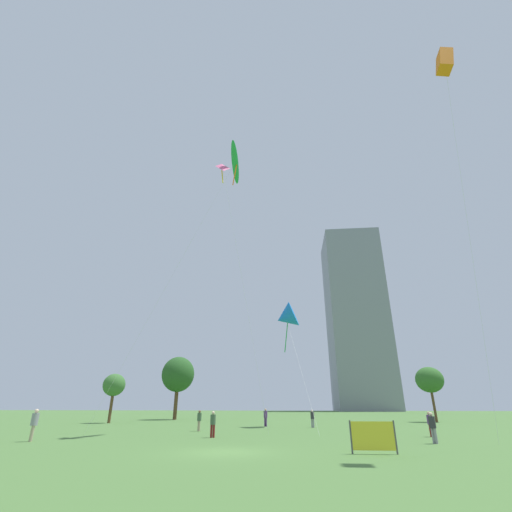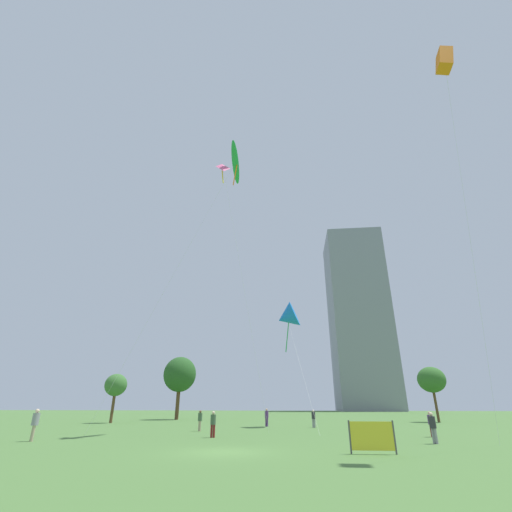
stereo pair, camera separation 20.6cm
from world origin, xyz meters
The scene contains 17 objects.
ground centered at (0.00, 0.00, 0.00)m, with size 280.00×280.00×0.00m, color #4C7538.
person_standing_0 centered at (11.41, 5.64, 0.98)m, with size 0.38×0.38×1.70m.
person_standing_1 centered at (-13.11, 3.69, 1.08)m, with size 0.42×0.42×1.87m.
person_standing_2 centered at (12.78, 10.73, 0.96)m, with size 0.37×0.37×1.66m.
person_standing_3 centered at (-2.62, 8.04, 0.98)m, with size 0.38×0.38×1.70m.
person_standing_4 centered at (4.51, 21.12, 0.96)m, with size 0.37×0.37×1.66m.
person_standing_5 centered at (-0.44, 22.51, 1.01)m, with size 0.39×0.39×1.75m.
person_standing_6 centered at (-5.41, 14.36, 0.97)m, with size 0.37×0.37×1.67m.
kite_flying_1 centered at (-3.14, 10.00, 23.97)m, with size 4.85×2.79×25.06m.
kite_flying_2 centered at (14.93, 0.51, 24.51)m, with size 1.42×5.68×25.77m.
kite_flying_3 centered at (2.07, 22.43, 11.62)m, with size 4.44×13.32×13.39m.
kite_flying_4 centered at (-2.27, 11.56, 25.89)m, with size 11.51×4.72×27.42m.
park_tree_0 centered at (-20.83, 27.49, 4.47)m, with size 2.80×2.80×5.91m.
park_tree_1 centered at (20.98, 35.77, 5.31)m, with size 3.68×3.68×7.02m.
park_tree_2 centered at (-16.54, 39.64, 6.68)m, with size 5.19×5.19×9.45m.
distant_highrise_0 centered at (25.82, 131.84, 35.35)m, with size 22.01×25.83×70.69m, color gray.
event_banner centered at (7.05, 0.21, 0.75)m, with size 2.11×0.16×1.43m.
Camera 2 is at (4.28, -19.06, 2.10)m, focal length 25.07 mm.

